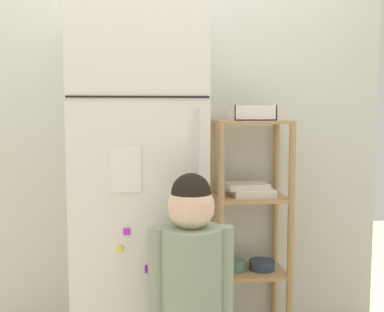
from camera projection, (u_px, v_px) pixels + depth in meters
kitchen_wall_back at (166, 139)px, 2.71m from camera, size 2.52×0.03×2.34m
refrigerator at (139, 194)px, 2.36m from camera, size 0.61×0.70×1.84m
child_standing at (191, 278)px, 1.94m from camera, size 0.35×0.26×1.08m
pantry_shelf_unit at (250, 218)px, 2.63m from camera, size 0.41×0.31×1.28m
fruit_bin at (253, 115)px, 2.56m from camera, size 0.23×0.16×0.08m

